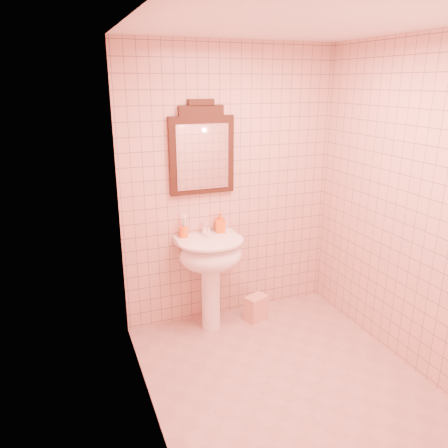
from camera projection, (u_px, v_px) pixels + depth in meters
name	position (u px, v px, depth m)	size (l,w,h in m)	color
floor	(283.00, 377.00, 3.36)	(2.20, 2.20, 0.00)	tan
back_wall	(230.00, 188.00, 3.95)	(2.00, 0.02, 2.50)	#CDA28F
pedestal_sink	(211.00, 261.00, 3.83)	(0.58, 0.58, 0.86)	white
faucet	(205.00, 229.00, 3.87)	(0.04, 0.16, 0.11)	white
mirror	(202.00, 151.00, 3.72)	(0.57, 0.06, 0.80)	black
toothbrush_cup	(184.00, 232.00, 3.82)	(0.08, 0.08, 0.18)	orange
soap_dispenser	(220.00, 223.00, 3.94)	(0.08, 0.09, 0.18)	orange
towel	(256.00, 308.00, 4.13)	(0.20, 0.13, 0.24)	tan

